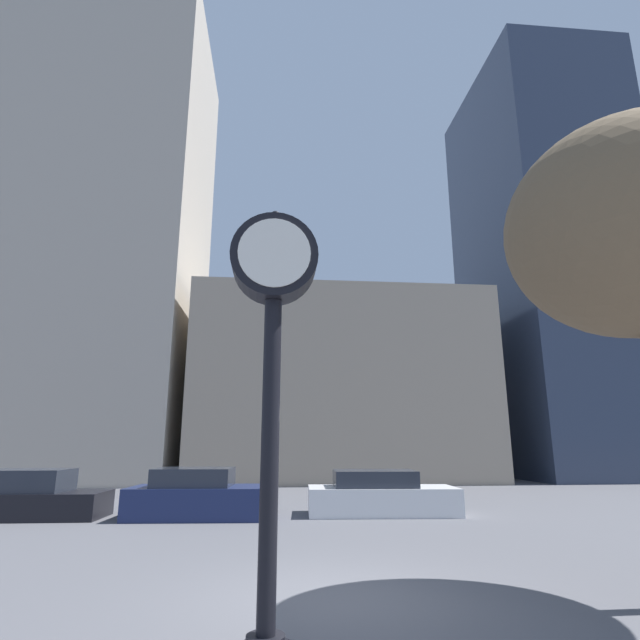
% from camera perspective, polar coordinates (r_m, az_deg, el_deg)
% --- Properties ---
extents(ground_plane, '(200.00, 200.00, 0.00)m').
position_cam_1_polar(ground_plane, '(7.77, 1.81, -29.35)').
color(ground_plane, '#515156').
extents(building_tall_tower, '(15.33, 12.00, 30.51)m').
position_cam_1_polar(building_tall_tower, '(36.45, -25.91, 8.78)').
color(building_tall_tower, '#ADA393').
rests_on(building_tall_tower, ground_plane).
extents(building_storefront_row, '(16.70, 12.00, 10.62)m').
position_cam_1_polar(building_storefront_row, '(31.83, 1.79, -8.05)').
color(building_storefront_row, gray).
rests_on(building_storefront_row, ground_plane).
extents(building_glass_modern, '(8.42, 12.00, 28.45)m').
position_cam_1_polar(building_glass_modern, '(38.52, 24.19, 5.77)').
color(building_glass_modern, '#2D384C').
rests_on(building_glass_modern, ground_plane).
extents(street_clock, '(1.01, 0.59, 4.80)m').
position_cam_1_polar(street_clock, '(5.73, -5.41, -0.42)').
color(street_clock, black).
rests_on(street_clock, ground_plane).
extents(car_black, '(4.05, 1.82, 1.34)m').
position_cam_1_polar(car_black, '(17.16, -30.17, -17.17)').
color(car_black, black).
rests_on(car_black, ground_plane).
extents(car_navy, '(4.03, 2.11, 1.37)m').
position_cam_1_polar(car_navy, '(15.54, -13.71, -19.01)').
color(car_navy, '#19234C').
rests_on(car_navy, ground_plane).
extents(car_white, '(4.51, 2.11, 1.27)m').
position_cam_1_polar(car_white, '(16.01, 6.91, -19.29)').
color(car_white, silver).
rests_on(car_white, ground_plane).
extents(bare_tree, '(3.73, 3.73, 6.94)m').
position_cam_1_polar(bare_tree, '(9.11, 32.15, 8.76)').
color(bare_tree, brown).
rests_on(bare_tree, ground_plane).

